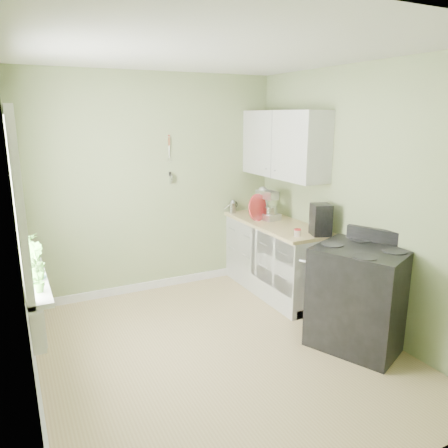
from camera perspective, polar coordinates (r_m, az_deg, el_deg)
name	(u,v)px	position (r m, az deg, el deg)	size (l,w,h in m)	color
floor	(218,352)	(4.35, -0.80, -16.41)	(3.20, 3.60, 0.02)	tan
ceiling	(217,49)	(3.78, -0.95, 21.85)	(3.20, 3.60, 0.02)	white
wall_back	(154,185)	(5.50, -9.10, 5.05)	(3.20, 0.02, 2.70)	#8E9C6A
wall_left	(16,236)	(3.48, -25.48, -1.42)	(0.02, 3.60, 2.70)	#8E9C6A
wall_right	(357,199)	(4.75, 16.93, 3.19)	(0.02, 3.60, 2.70)	#8E9C6A
base_cabinets	(276,259)	(5.55, 6.82, -4.53)	(0.60, 1.60, 0.87)	silver
countertop	(277,224)	(5.42, 6.87, 0.02)	(0.64, 1.60, 0.04)	tan
upper_cabinets	(284,144)	(5.43, 7.80, 10.29)	(0.35, 1.40, 0.80)	silver
window	(16,201)	(3.74, -25.53, 2.70)	(0.06, 1.14, 1.44)	white
window_sill	(35,281)	(3.91, -23.42, -6.84)	(0.18, 1.14, 0.04)	white
radiator	(36,321)	(3.99, -23.34, -11.57)	(0.12, 0.50, 0.35)	white
wall_utensils	(170,167)	(5.51, -7.10, 7.38)	(0.02, 0.14, 0.58)	tan
stove	(359,297)	(4.44, 17.26, -9.04)	(1.01, 1.03, 1.12)	black
stand_mixer	(267,206)	(5.55, 5.63, 2.41)	(0.24, 0.36, 0.40)	#B2B2B7
kettle	(232,206)	(5.88, 1.09, 2.32)	(0.18, 0.10, 0.18)	silver
coffee_maker	(321,220)	(4.89, 12.49, 0.46)	(0.26, 0.27, 0.35)	black
red_tray	(258,207)	(5.42, 4.41, 2.17)	(0.34, 0.34, 0.02)	#A32021
jar	(297,233)	(4.81, 9.56, -1.12)	(0.08, 0.08, 0.08)	#BAA594
plant_a	(38,276)	(3.56, -23.16, -6.23)	(0.14, 0.10, 0.27)	#448329
plant_b	(35,262)	(3.83, -23.50, -4.53)	(0.17, 0.14, 0.31)	#448329
plant_c	(31,248)	(4.28, -23.87, -2.92)	(0.15, 0.15, 0.27)	#448329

